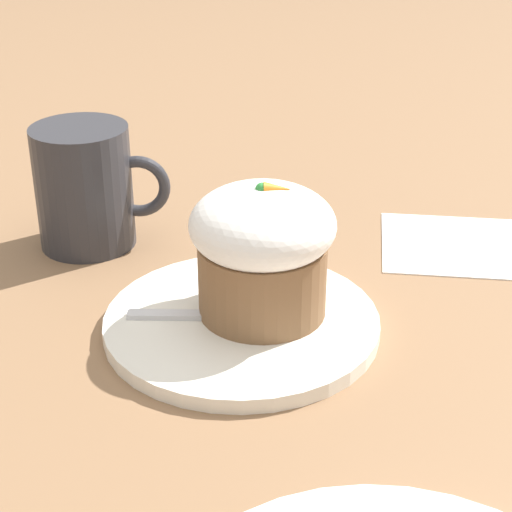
{
  "coord_description": "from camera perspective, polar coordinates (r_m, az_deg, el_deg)",
  "views": [
    {
      "loc": [
        0.0,
        -0.54,
        0.34
      ],
      "look_at": [
        0.02,
        0.01,
        0.06
      ],
      "focal_mm": 60.0,
      "sensor_mm": 36.0,
      "label": 1
    }
  ],
  "objects": [
    {
      "name": "carrot_cake",
      "position": [
        0.61,
        0.0,
        0.5
      ],
      "size": [
        0.11,
        0.11,
        0.1
      ],
      "color": "brown",
      "rests_on": "dessert_plate"
    },
    {
      "name": "dessert_plate",
      "position": [
        0.63,
        -1.39,
        -4.51
      ],
      "size": [
        0.2,
        0.2,
        0.01
      ],
      "color": "white",
      "rests_on": "ground_plane"
    },
    {
      "name": "spoon",
      "position": [
        0.63,
        -2.09,
        -3.98
      ],
      "size": [
        0.11,
        0.04,
        0.01
      ],
      "color": "silver",
      "rests_on": "dessert_plate"
    },
    {
      "name": "paper_napkin",
      "position": [
        0.78,
        13.26,
        0.73
      ],
      "size": [
        0.16,
        0.14,
        0.0
      ],
      "color": "white",
      "rests_on": "ground_plane"
    },
    {
      "name": "ground_plane",
      "position": [
        0.64,
        -1.38,
        -4.94
      ],
      "size": [
        4.0,
        4.0,
        0.0
      ],
      "primitive_type": "plane",
      "color": "#846042"
    },
    {
      "name": "coffee_cup",
      "position": [
        0.76,
        -11.61,
        4.53
      ],
      "size": [
        0.12,
        0.08,
        0.11
      ],
      "color": "#2D2D33",
      "rests_on": "ground_plane"
    }
  ]
}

